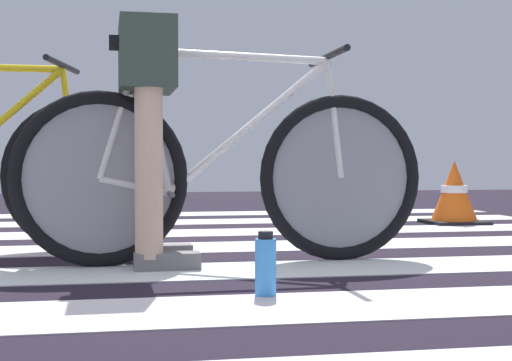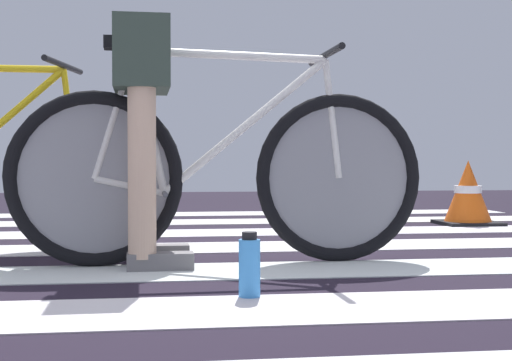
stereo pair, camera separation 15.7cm
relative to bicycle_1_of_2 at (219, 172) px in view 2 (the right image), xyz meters
The scene contains 6 objects.
ground 0.43m from the bicycle_1_of_2, 150.90° to the left, with size 18.00×14.00×0.02m.
crosswalk_markings 0.44m from the bicycle_1_of_2, 121.50° to the left, with size 5.46×5.76×0.00m.
bicycle_1_of_2 is the anchor object (origin of this frame).
cyclist_1_of_2 0.40m from the bicycle_1_of_2, behind, with size 0.32×0.41×1.00m.
water_bottle 0.81m from the bicycle_1_of_2, 87.55° to the right, with size 0.07×0.07×0.21m.
traffic_cone 2.46m from the bicycle_1_of_2, 42.28° to the left, with size 0.38×0.38×0.43m.
Camera 2 is at (-0.11, -3.12, 0.45)m, focal length 51.60 mm.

